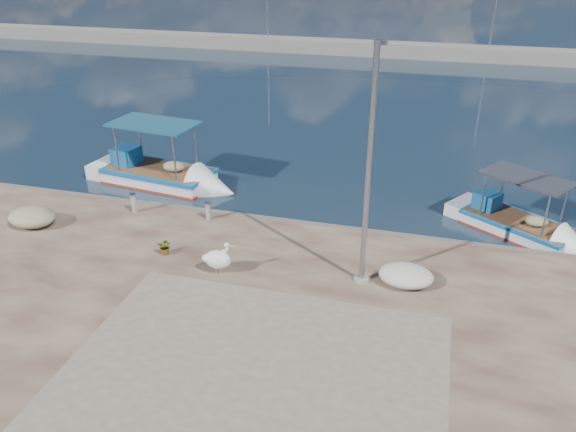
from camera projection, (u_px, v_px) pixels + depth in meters
The scene contains 12 objects.
ground at pixel (253, 312), 16.27m from camera, with size 1400.00×1400.00×0.00m, color #162635.
quay_patch at pixel (252, 376), 13.22m from camera, with size 9.00×7.00×0.01m, color gray.
breakwater at pixel (395, 50), 50.47m from camera, with size 120.00×2.20×7.50m.
boat_left at pixel (158, 177), 24.76m from camera, with size 6.85×3.00×3.19m.
boat_right at pixel (516, 227), 20.61m from camera, with size 5.44×4.41×2.58m.
pelican at pixel (218, 259), 17.00m from camera, with size 1.15×0.71×1.09m.
lamp_post at pixel (368, 179), 15.42m from camera, with size 0.44×0.96×7.00m.
bollard_near at pixel (208, 210), 20.35m from camera, with size 0.22×0.22×0.68m.
bollard_far at pixel (134, 202), 20.86m from camera, with size 0.25×0.25×0.76m.
potted_plant at pixel (165, 246), 18.16m from camera, with size 0.49×0.43×0.55m, color #33722D.
net_pile_b at pixel (32, 217), 19.94m from camera, with size 1.71×1.33×0.67m, color #C3B691.
net_pile_d at pixel (406, 275), 16.56m from camera, with size 1.61×1.21×0.61m, color silver.
Camera 1 is at (4.52, -12.54, 9.79)m, focal length 35.00 mm.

